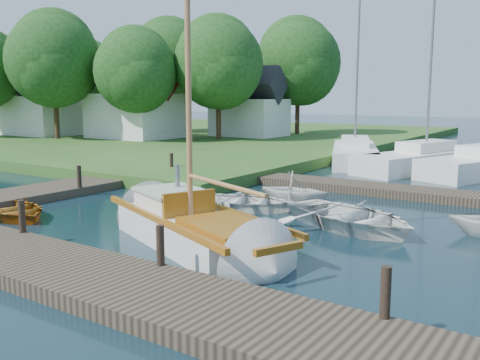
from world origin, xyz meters
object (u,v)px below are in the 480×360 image
Objects in this scene: dinghy at (11,206)px; tree_7 at (299,62)px; mooring_post_1 at (22,216)px; house_a at (136,104)px; tree_4 at (170,62)px; mooring_post_2 at (160,245)px; mooring_post_5 at (171,162)px; house_c at (250,108)px; tender_c at (351,213)px; tree_1 at (54,59)px; marina_boat_0 at (355,152)px; tree_2 at (136,70)px; tender_b at (295,187)px; mooring_post_3 at (385,292)px; tender_a at (243,199)px; tree_5 at (88,74)px; tree_3 at (219,63)px; tree_6 at (7,72)px; house_b at (45,106)px; marina_boat_1 at (426,158)px; mooring_post_4 at (79,177)px; sailboat at (198,232)px.

dinghy is 30.67m from tree_7.
mooring_post_1 is 0.13× the size of house_a.
tree_4 is (-19.00, 27.05, 5.67)m from mooring_post_1.
tree_7 reaches higher than house_a.
mooring_post_2 is 13.12m from mooring_post_5.
mooring_post_2 is at bearing -60.14° from house_c.
tender_c is 0.66× the size of house_a.
tender_c is 29.75m from tree_1.
marina_boat_0 is 16.25m from tree_2.
mooring_post_3 is at bearing -148.71° from tender_b.
dinghy is 0.36× the size of tree_1.
house_c reaches higher than mooring_post_3.
house_c reaches higher than tender_c.
mooring_post_5 is at bearing 142.43° from mooring_post_3.
marina_boat_0 is at bearing 2.01° from tree_2.
house_a reaches higher than tender_a.
tree_2 is 0.81× the size of tree_4.
tree_5 is 0.86× the size of tree_7.
mooring_post_2 is at bearing -44.33° from house_a.
tree_7 is at bearing 106.16° from mooring_post_1.
tree_3 is at bearing -104.04° from tree_7.
tree_5 is at bearing 33.69° from tree_6.
house_c is (-20.00, 27.00, 1.88)m from mooring_post_3.
marina_boat_0 is (-8.44, 19.59, -0.13)m from mooring_post_3.
tender_c is 0.45× the size of tree_1.
mooring_post_2 is 0.14× the size of house_b.
mooring_post_1 is 0.08× the size of marina_boat_1.
mooring_post_1 is 0.34× the size of tender_b.
house_c is (-17.01, 21.06, 2.15)m from tender_c.
mooring_post_3 reaches higher than tender_a.
tree_5 is (-6.00, 8.00, -0.67)m from tree_1.
mooring_post_2 is 1.00× the size of mooring_post_4.
house_c is (-15.47, 8.00, 2.02)m from marina_boat_1.
mooring_post_2 is 1.00× the size of mooring_post_3.
mooring_post_2 is 0.13× the size of house_a.
tree_1 is 0.95× the size of tree_4.
tree_5 reaches higher than tender_c.
tender_c is (2.38, 3.68, 0.08)m from sailboat.
tender_b is 30.55m from house_b.
house_c reaches higher than mooring_post_2.
marina_boat_0 is at bearing 101.37° from mooring_post_2.
mooring_post_4 is at bearing -90.00° from mooring_post_5.
tender_a is 1.80m from tender_b.
tree_6 is at bearing 173.66° from tree_2.
mooring_post_2 reaches higher than dinghy.
tree_3 is (-7.00, 18.05, 5.11)m from mooring_post_4.
tree_4 is at bearing 71.41° from tender_c.
mooring_post_3 is 39.34m from tree_4.
tender_b is 0.25× the size of tree_7.
mooring_post_3 is 0.08× the size of tree_4.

